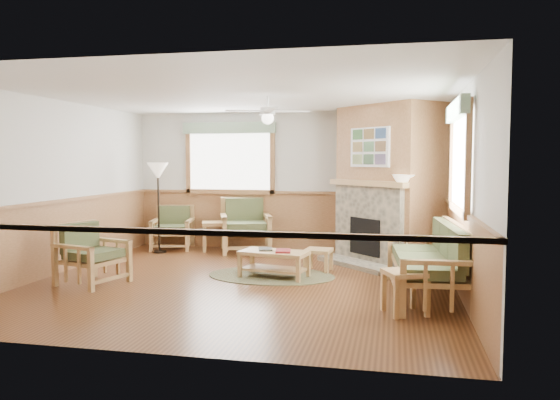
% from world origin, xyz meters
% --- Properties ---
extents(floor, '(6.00, 6.00, 0.01)m').
position_xyz_m(floor, '(0.00, 0.00, -0.01)').
color(floor, '#542F17').
rests_on(floor, ground).
extents(ceiling, '(6.00, 6.00, 0.01)m').
position_xyz_m(ceiling, '(0.00, 0.00, 2.70)').
color(ceiling, white).
rests_on(ceiling, floor).
extents(wall_back, '(6.00, 0.02, 2.70)m').
position_xyz_m(wall_back, '(0.00, 3.00, 1.35)').
color(wall_back, silver).
rests_on(wall_back, floor).
extents(wall_front, '(6.00, 0.02, 2.70)m').
position_xyz_m(wall_front, '(0.00, -3.00, 1.35)').
color(wall_front, silver).
rests_on(wall_front, floor).
extents(wall_left, '(0.02, 6.00, 2.70)m').
position_xyz_m(wall_left, '(-3.00, 0.00, 1.35)').
color(wall_left, silver).
rests_on(wall_left, floor).
extents(wall_right, '(0.02, 6.00, 2.70)m').
position_xyz_m(wall_right, '(3.00, 0.00, 1.35)').
color(wall_right, silver).
rests_on(wall_right, floor).
extents(wainscot, '(6.00, 6.00, 1.10)m').
position_xyz_m(wainscot, '(0.00, 0.00, 0.55)').
color(wainscot, '#96663D').
rests_on(wainscot, floor).
extents(fireplace, '(3.11, 3.11, 2.70)m').
position_xyz_m(fireplace, '(2.05, 2.05, 1.35)').
color(fireplace, '#96663D').
rests_on(fireplace, floor).
extents(window_back, '(1.90, 0.16, 1.50)m').
position_xyz_m(window_back, '(-1.10, 2.96, 2.53)').
color(window_back, white).
rests_on(window_back, wall_back).
extents(window_right, '(0.16, 1.90, 1.50)m').
position_xyz_m(window_right, '(2.96, -0.20, 2.53)').
color(window_right, white).
rests_on(window_right, wall_right).
extents(ceiling_fan, '(1.59, 1.59, 0.36)m').
position_xyz_m(ceiling_fan, '(0.30, 0.30, 2.66)').
color(ceiling_fan, white).
rests_on(ceiling_fan, ceiling).
extents(sofa, '(2.14, 1.01, 0.96)m').
position_xyz_m(sofa, '(2.55, -0.35, 0.48)').
color(sofa, tan).
rests_on(sofa, floor).
extents(armchair_back_left, '(0.90, 0.90, 0.85)m').
position_xyz_m(armchair_back_left, '(-2.17, 2.54, 0.42)').
color(armchair_back_left, tan).
rests_on(armchair_back_left, floor).
extents(armchair_back_right, '(1.17, 1.17, 1.03)m').
position_xyz_m(armchair_back_right, '(-0.67, 2.55, 0.51)').
color(armchair_back_right, tan).
rests_on(armchair_back_right, floor).
extents(armchair_left, '(0.97, 0.97, 0.87)m').
position_xyz_m(armchair_left, '(-2.07, -0.56, 0.44)').
color(armchair_left, tan).
rests_on(armchair_left, floor).
extents(coffee_table, '(1.08, 0.68, 0.40)m').
position_xyz_m(coffee_table, '(0.37, 0.38, 0.20)').
color(coffee_table, tan).
rests_on(coffee_table, floor).
extents(end_table_chairs, '(0.63, 0.62, 0.56)m').
position_xyz_m(end_table_chairs, '(-1.28, 2.55, 0.28)').
color(end_table_chairs, tan).
rests_on(end_table_chairs, floor).
extents(end_table_sofa, '(0.59, 0.58, 0.50)m').
position_xyz_m(end_table_sofa, '(2.27, -1.19, 0.25)').
color(end_table_sofa, tan).
rests_on(end_table_sofa, floor).
extents(footstool, '(0.45, 0.45, 0.36)m').
position_xyz_m(footstool, '(0.96, 1.01, 0.18)').
color(footstool, tan).
rests_on(footstool, floor).
extents(braided_rug, '(2.50, 2.50, 0.01)m').
position_xyz_m(braided_rug, '(0.31, 0.48, 0.01)').
color(braided_rug, brown).
rests_on(braided_rug, floor).
extents(floor_lamp_left, '(0.41, 0.41, 1.73)m').
position_xyz_m(floor_lamp_left, '(-2.26, 2.10, 0.86)').
color(floor_lamp_left, black).
rests_on(floor_lamp_left, floor).
extents(floor_lamp_right, '(0.47, 0.47, 1.55)m').
position_xyz_m(floor_lamp_right, '(2.27, 1.22, 0.77)').
color(floor_lamp_right, black).
rests_on(floor_lamp_right, floor).
extents(book_red, '(0.27, 0.33, 0.03)m').
position_xyz_m(book_red, '(0.52, 0.33, 0.43)').
color(book_red, maroon).
rests_on(book_red, coffee_table).
extents(book_dark, '(0.27, 0.31, 0.03)m').
position_xyz_m(book_dark, '(0.22, 0.45, 0.43)').
color(book_dark, black).
rests_on(book_dark, coffee_table).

